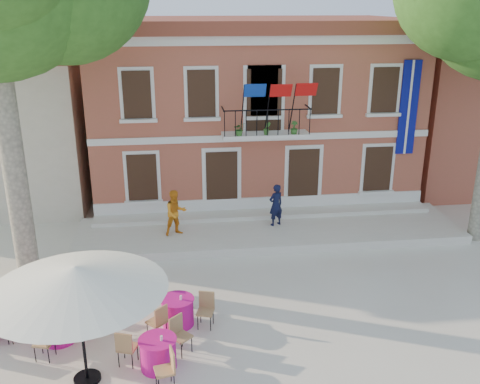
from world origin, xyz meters
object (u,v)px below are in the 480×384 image
object	(u,v)px
pedestrian_navy	(276,205)
pedestrian_orange	(176,213)
cafe_table_1	(158,352)
cafe_table_2	(59,325)
cafe_table_4	(178,310)
cafe_table_0	(13,310)
patio_umbrella	(76,279)

from	to	relation	value
pedestrian_navy	pedestrian_orange	world-z (taller)	pedestrian_orange
cafe_table_1	cafe_table_2	world-z (taller)	same
cafe_table_4	pedestrian_orange	bearing A→B (deg)	89.83
pedestrian_orange	cafe_table_4	distance (m)	5.28
pedestrian_navy	cafe_table_1	xyz separation A→B (m)	(-4.15, -7.41, -0.66)
cafe_table_0	cafe_table_1	world-z (taller)	same
pedestrian_orange	cafe_table_0	bearing A→B (deg)	-152.71
pedestrian_navy	cafe_table_4	distance (m)	6.78
pedestrian_orange	pedestrian_navy	bearing A→B (deg)	-13.50
patio_umbrella	pedestrian_orange	size ratio (longest dim) A/B	2.36
patio_umbrella	cafe_table_0	bearing A→B (deg)	131.64
pedestrian_navy	cafe_table_4	xyz separation A→B (m)	(-3.68, -5.66, -0.66)
pedestrian_orange	cafe_table_4	bearing A→B (deg)	-110.26
cafe_table_0	cafe_table_2	size ratio (longest dim) A/B	1.03
pedestrian_navy	pedestrian_orange	distance (m)	3.69
pedestrian_orange	cafe_table_4	xyz separation A→B (m)	(-0.02, -5.24, -0.69)
patio_umbrella	cafe_table_0	world-z (taller)	patio_umbrella
cafe_table_1	pedestrian_navy	bearing A→B (deg)	60.72
patio_umbrella	cafe_table_2	bearing A→B (deg)	118.87
cafe_table_1	cafe_table_2	distance (m)	2.87
cafe_table_0	cafe_table_1	distance (m)	4.47
pedestrian_navy	cafe_table_0	bearing A→B (deg)	7.73
patio_umbrella	pedestrian_navy	size ratio (longest dim) A/B	2.45
pedestrian_orange	cafe_table_4	world-z (taller)	pedestrian_orange
patio_umbrella	cafe_table_2	xyz separation A→B (m)	(-0.91, 1.65, -2.16)
patio_umbrella	cafe_table_1	xyz separation A→B (m)	(1.60, 0.26, -2.16)
pedestrian_orange	cafe_table_4	size ratio (longest dim) A/B	0.91
patio_umbrella	cafe_table_4	bearing A→B (deg)	43.93
cafe_table_0	cafe_table_1	size ratio (longest dim) A/B	1.02
patio_umbrella	pedestrian_orange	xyz separation A→B (m)	(2.09, 7.24, -1.47)
pedestrian_navy	cafe_table_2	bearing A→B (deg)	17.07
cafe_table_0	patio_umbrella	bearing A→B (deg)	-48.36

